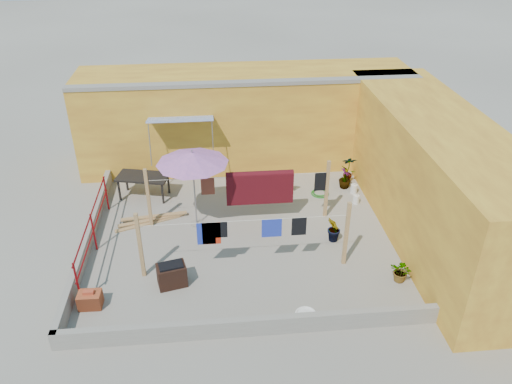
{
  "coord_description": "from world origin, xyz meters",
  "views": [
    {
      "loc": [
        -0.68,
        -11.2,
        7.95
      ],
      "look_at": [
        0.43,
        0.3,
        1.22
      ],
      "focal_mm": 35.0,
      "sensor_mm": 36.0,
      "label": 1
    }
  ],
  "objects_px": {
    "water_jug_b": "(354,189)",
    "plant_back_a": "(282,184)",
    "patio_umbrella": "(192,158)",
    "green_hose": "(320,193)",
    "white_basin": "(306,315)",
    "brick_stack": "(90,300)",
    "outdoor_table": "(143,178)",
    "water_jug_a": "(356,199)",
    "brazier": "(172,275)"
  },
  "relations": [
    {
      "from": "water_jug_b",
      "to": "plant_back_a",
      "type": "xyz_separation_m",
      "value": [
        -2.26,
        0.13,
        0.22
      ]
    },
    {
      "from": "patio_umbrella",
      "to": "green_hose",
      "type": "height_order",
      "value": "patio_umbrella"
    },
    {
      "from": "white_basin",
      "to": "green_hose",
      "type": "height_order",
      "value": "white_basin"
    },
    {
      "from": "plant_back_a",
      "to": "brick_stack",
      "type": "bearing_deg",
      "value": -137.81
    },
    {
      "from": "outdoor_table",
      "to": "patio_umbrella",
      "type": "bearing_deg",
      "value": -46.94
    },
    {
      "from": "outdoor_table",
      "to": "white_basin",
      "type": "xyz_separation_m",
      "value": [
        4.04,
        -5.63,
        -0.62
      ]
    },
    {
      "from": "white_basin",
      "to": "plant_back_a",
      "type": "bearing_deg",
      "value": 87.51
    },
    {
      "from": "outdoor_table",
      "to": "green_hose",
      "type": "height_order",
      "value": "outdoor_table"
    },
    {
      "from": "outdoor_table",
      "to": "water_jug_a",
      "type": "bearing_deg",
      "value": -9.03
    },
    {
      "from": "patio_umbrella",
      "to": "outdoor_table",
      "type": "relative_size",
      "value": 1.5
    },
    {
      "from": "brick_stack",
      "to": "white_basin",
      "type": "distance_m",
      "value": 4.86
    },
    {
      "from": "water_jug_b",
      "to": "green_hose",
      "type": "relative_size",
      "value": 0.59
    },
    {
      "from": "brick_stack",
      "to": "brazier",
      "type": "height_order",
      "value": "brazier"
    },
    {
      "from": "brazier",
      "to": "green_hose",
      "type": "bearing_deg",
      "value": 41.37
    },
    {
      "from": "outdoor_table",
      "to": "brick_stack",
      "type": "distance_m",
      "value": 4.92
    },
    {
      "from": "brazier",
      "to": "plant_back_a",
      "type": "height_order",
      "value": "plant_back_a"
    },
    {
      "from": "patio_umbrella",
      "to": "white_basin",
      "type": "relative_size",
      "value": 5.17
    },
    {
      "from": "green_hose",
      "to": "plant_back_a",
      "type": "bearing_deg",
      "value": 175.3
    },
    {
      "from": "outdoor_table",
      "to": "water_jug_b",
      "type": "height_order",
      "value": "outdoor_table"
    },
    {
      "from": "water_jug_a",
      "to": "patio_umbrella",
      "type": "bearing_deg",
      "value": -171.7
    },
    {
      "from": "water_jug_a",
      "to": "plant_back_a",
      "type": "relative_size",
      "value": 0.42
    },
    {
      "from": "water_jug_a",
      "to": "white_basin",
      "type": "bearing_deg",
      "value": -117.49
    },
    {
      "from": "brick_stack",
      "to": "water_jug_a",
      "type": "xyz_separation_m",
      "value": [
        7.19,
        3.82,
        -0.06
      ]
    },
    {
      "from": "outdoor_table",
      "to": "plant_back_a",
      "type": "distance_m",
      "value": 4.29
    },
    {
      "from": "white_basin",
      "to": "outdoor_table",
      "type": "bearing_deg",
      "value": 125.65
    },
    {
      "from": "outdoor_table",
      "to": "plant_back_a",
      "type": "relative_size",
      "value": 2.31
    },
    {
      "from": "patio_umbrella",
      "to": "white_basin",
      "type": "distance_m",
      "value": 5.03
    },
    {
      "from": "water_jug_b",
      "to": "brazier",
      "type": "bearing_deg",
      "value": -144.91
    },
    {
      "from": "brick_stack",
      "to": "plant_back_a",
      "type": "distance_m",
      "value": 6.79
    },
    {
      "from": "brick_stack",
      "to": "green_hose",
      "type": "xyz_separation_m",
      "value": [
        6.22,
        4.46,
        -0.16
      ]
    },
    {
      "from": "water_jug_b",
      "to": "green_hose",
      "type": "xyz_separation_m",
      "value": [
        -1.07,
        0.03,
        -0.11
      ]
    },
    {
      "from": "brick_stack",
      "to": "water_jug_b",
      "type": "height_order",
      "value": "brick_stack"
    },
    {
      "from": "brazier",
      "to": "green_hose",
      "type": "distance_m",
      "value": 5.89
    },
    {
      "from": "water_jug_b",
      "to": "green_hose",
      "type": "bearing_deg",
      "value": 178.24
    },
    {
      "from": "water_jug_b",
      "to": "plant_back_a",
      "type": "bearing_deg",
      "value": 176.69
    },
    {
      "from": "brick_stack",
      "to": "green_hose",
      "type": "bearing_deg",
      "value": 35.65
    },
    {
      "from": "patio_umbrella",
      "to": "white_basin",
      "type": "xyz_separation_m",
      "value": [
        2.42,
        -3.9,
        -2.05
      ]
    },
    {
      "from": "outdoor_table",
      "to": "white_basin",
      "type": "relative_size",
      "value": 3.45
    },
    {
      "from": "water_jug_a",
      "to": "green_hose",
      "type": "distance_m",
      "value": 1.17
    },
    {
      "from": "water_jug_b",
      "to": "green_hose",
      "type": "distance_m",
      "value": 1.08
    },
    {
      "from": "water_jug_a",
      "to": "water_jug_b",
      "type": "height_order",
      "value": "water_jug_b"
    },
    {
      "from": "patio_umbrella",
      "to": "plant_back_a",
      "type": "height_order",
      "value": "patio_umbrella"
    },
    {
      "from": "brazier",
      "to": "outdoor_table",
      "type": "bearing_deg",
      "value": 103.81
    },
    {
      "from": "outdoor_table",
      "to": "brazier",
      "type": "bearing_deg",
      "value": -76.19
    },
    {
      "from": "brazier",
      "to": "water_jug_a",
      "type": "bearing_deg",
      "value": 31.06
    },
    {
      "from": "brick_stack",
      "to": "green_hose",
      "type": "relative_size",
      "value": 0.93
    },
    {
      "from": "brazier",
      "to": "water_jug_a",
      "type": "xyz_separation_m",
      "value": [
        5.39,
        3.24,
        -0.16
      ]
    },
    {
      "from": "patio_umbrella",
      "to": "brick_stack",
      "type": "height_order",
      "value": "patio_umbrella"
    },
    {
      "from": "patio_umbrella",
      "to": "brick_stack",
      "type": "xyz_separation_m",
      "value": [
        -2.37,
        -3.12,
        -1.9
      ]
    },
    {
      "from": "patio_umbrella",
      "to": "green_hose",
      "type": "xyz_separation_m",
      "value": [
        3.85,
        1.35,
        -2.06
      ]
    }
  ]
}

